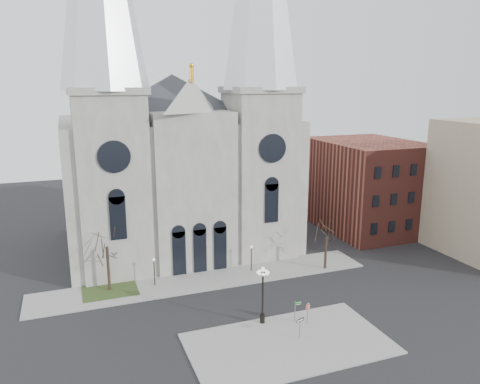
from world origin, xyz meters
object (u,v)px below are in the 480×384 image
object	(u,v)px
one_way_sign	(300,324)
street_name_sign	(296,310)
globe_lamp	(263,288)
stop_sign	(308,309)

from	to	relation	value
one_way_sign	street_name_sign	world-z (taller)	street_name_sign
one_way_sign	street_name_sign	size ratio (longest dim) A/B	0.93
globe_lamp	one_way_sign	xyz separation A→B (m)	(2.08, -3.78, -2.24)
one_way_sign	street_name_sign	distance (m)	2.95
globe_lamp	one_way_sign	world-z (taller)	globe_lamp
globe_lamp	one_way_sign	size ratio (longest dim) A/B	2.84
street_name_sign	globe_lamp	bearing A→B (deg)	162.94
globe_lamp	one_way_sign	distance (m)	4.86
stop_sign	street_name_sign	size ratio (longest dim) A/B	0.98
stop_sign	street_name_sign	distance (m)	1.17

